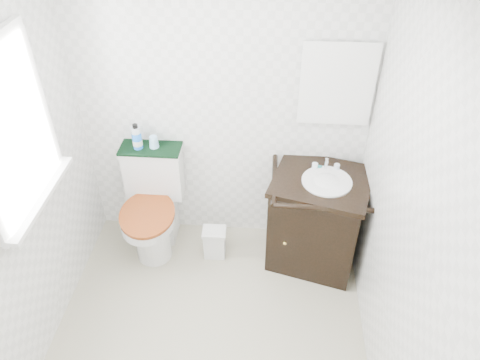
# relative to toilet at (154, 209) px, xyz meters

# --- Properties ---
(floor) EXTENTS (2.40, 2.40, 0.00)m
(floor) POSITION_rel_toilet_xyz_m (0.55, -0.96, -0.39)
(floor) COLOR #B4AF91
(floor) RESTS_ON ground
(wall_back) EXTENTS (2.40, 0.00, 2.40)m
(wall_back) POSITION_rel_toilet_xyz_m (0.55, 0.24, 0.81)
(wall_back) COLOR white
(wall_back) RESTS_ON ground
(wall_left) EXTENTS (0.00, 2.40, 2.40)m
(wall_left) POSITION_rel_toilet_xyz_m (-0.55, -0.96, 0.81)
(wall_left) COLOR white
(wall_left) RESTS_ON ground
(wall_right) EXTENTS (0.00, 2.40, 2.40)m
(wall_right) POSITION_rel_toilet_xyz_m (1.65, -0.96, 0.81)
(wall_right) COLOR white
(wall_right) RESTS_ON ground
(window) EXTENTS (0.02, 0.70, 0.90)m
(window) POSITION_rel_toilet_xyz_m (-0.52, -0.71, 1.16)
(window) COLOR white
(window) RESTS_ON wall_left
(mirror) EXTENTS (0.50, 0.02, 0.60)m
(mirror) POSITION_rel_toilet_xyz_m (1.37, 0.21, 1.06)
(mirror) COLOR silver
(mirror) RESTS_ON wall_back
(toilet) EXTENTS (0.48, 0.67, 0.89)m
(toilet) POSITION_rel_toilet_xyz_m (0.00, 0.00, 0.00)
(toilet) COLOR white
(toilet) RESTS_ON floor
(vanity) EXTENTS (0.83, 0.76, 0.92)m
(vanity) POSITION_rel_toilet_xyz_m (1.32, -0.06, 0.05)
(vanity) COLOR black
(vanity) RESTS_ON floor
(trash_bin) EXTENTS (0.19, 0.16, 0.28)m
(trash_bin) POSITION_rel_toilet_xyz_m (0.50, -0.10, -0.24)
(trash_bin) COLOR silver
(trash_bin) RESTS_ON floor
(towel) EXTENTS (0.47, 0.22, 0.02)m
(towel) POSITION_rel_toilet_xyz_m (0.00, 0.13, 0.51)
(towel) COLOR black
(towel) RESTS_ON toilet
(mouthwash_bottle) EXTENTS (0.07, 0.07, 0.21)m
(mouthwash_bottle) POSITION_rel_toilet_xyz_m (-0.09, 0.12, 0.62)
(mouthwash_bottle) COLOR blue
(mouthwash_bottle) RESTS_ON towel
(cup) EXTENTS (0.07, 0.07, 0.09)m
(cup) POSITION_rel_toilet_xyz_m (0.03, 0.14, 0.57)
(cup) COLOR #9AD7FC
(cup) RESTS_ON towel
(soap_bar) EXTENTS (0.07, 0.05, 0.02)m
(soap_bar) POSITION_rel_toilet_xyz_m (1.29, 0.08, 0.45)
(soap_bar) COLOR #1A7D7E
(soap_bar) RESTS_ON vanity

